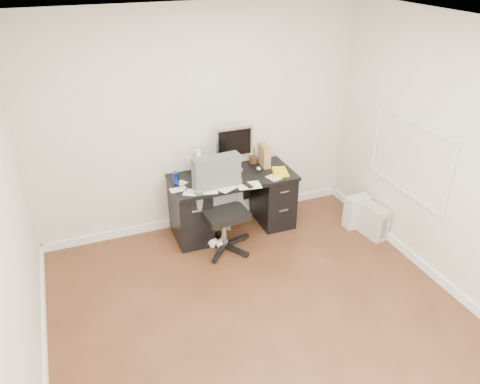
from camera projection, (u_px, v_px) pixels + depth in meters
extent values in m
plane|color=#462916|center=(264.00, 320.00, 4.54)|extent=(4.00, 4.00, 0.00)
cube|color=beige|center=(198.00, 123.00, 5.54)|extent=(4.00, 0.02, 2.70)
cube|color=beige|center=(7.00, 250.00, 3.26)|extent=(0.02, 4.00, 2.70)
cube|color=beige|center=(455.00, 163.00, 4.54)|extent=(0.02, 4.00, 2.70)
cube|color=white|center=(273.00, 31.00, 3.26)|extent=(4.00, 4.00, 0.02)
cube|color=white|center=(203.00, 217.00, 6.14)|extent=(4.00, 0.03, 0.10)
cube|color=white|center=(429.00, 270.00, 5.15)|extent=(0.03, 4.00, 0.10)
cube|color=white|center=(46.00, 378.00, 3.88)|extent=(0.03, 4.00, 0.10)
cube|color=black|center=(233.00, 177.00, 5.64)|extent=(1.50, 0.70, 0.04)
cube|color=black|center=(190.00, 213.00, 5.64)|extent=(0.40, 0.60, 0.71)
cube|color=black|center=(273.00, 197.00, 6.00)|extent=(0.40, 0.60, 0.71)
cube|color=black|center=(224.00, 186.00, 6.04)|extent=(0.70, 0.03, 0.51)
cube|color=black|center=(226.00, 181.00, 5.50)|extent=(0.40, 0.19, 0.02)
sphere|color=#B7B7BC|center=(259.00, 169.00, 5.72)|extent=(0.09, 0.09, 0.07)
cylinder|color=navy|center=(176.00, 179.00, 5.40)|extent=(0.09, 0.09, 0.16)
cube|color=white|center=(199.00, 163.00, 5.64)|extent=(0.16, 0.25, 0.27)
cube|color=#987849|center=(264.00, 156.00, 5.83)|extent=(0.13, 0.24, 0.27)
cube|color=yellow|center=(281.00, 172.00, 5.69)|extent=(0.23, 0.27, 0.04)
cube|color=beige|center=(372.00, 220.00, 5.78)|extent=(0.24, 0.43, 0.41)
cube|color=silver|center=(357.00, 211.00, 5.95)|extent=(0.33, 0.25, 0.42)
cube|color=#462815|center=(204.00, 216.00, 5.86)|extent=(0.49, 0.49, 0.40)
cube|color=slate|center=(216.00, 218.00, 6.01)|extent=(0.41, 0.37, 0.21)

